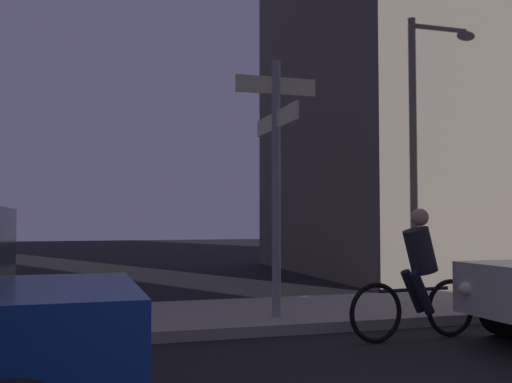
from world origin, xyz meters
TOP-DOWN VIEW (x-y plane):
  - sidewalk_kerb at (0.00, 6.56)m, footprint 40.00×2.55m
  - signpost at (1.31, 5.93)m, footprint 1.17×1.69m
  - cyclist at (2.70, 4.62)m, footprint 1.82×0.35m

SIDE VIEW (x-z plane):
  - sidewalk_kerb at x=0.00m, z-range 0.00..0.14m
  - cyclist at x=2.70m, z-range -0.06..1.55m
  - signpost at x=1.31m, z-range 0.47..4.03m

